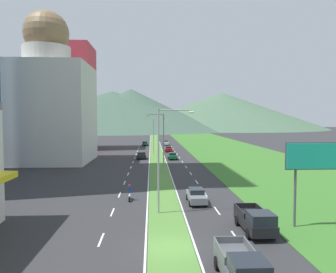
# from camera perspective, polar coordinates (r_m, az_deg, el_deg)

# --- Properties ---
(ground_plane) EXTENTS (600.00, 600.00, 0.00)m
(ground_plane) POSITION_cam_1_polar(r_m,az_deg,el_deg) (24.60, 0.44, -18.51)
(ground_plane) COLOR #2D2D30
(grass_median) EXTENTS (3.20, 240.00, 0.06)m
(grass_median) POSITION_cam_1_polar(r_m,az_deg,el_deg) (83.32, -1.95, -3.03)
(grass_median) COLOR #518438
(grass_median) RESTS_ON ground_plane
(grass_verge_right) EXTENTS (24.00, 240.00, 0.06)m
(grass_verge_right) POSITION_cam_1_polar(r_m,az_deg,el_deg) (86.15, 11.90, -2.89)
(grass_verge_right) COLOR #387028
(grass_verge_right) RESTS_ON ground_plane
(lane_dash_left_3) EXTENTS (0.16, 2.80, 0.01)m
(lane_dash_left_3) POSITION_cam_1_polar(r_m,az_deg,el_deg) (26.54, -11.37, -16.90)
(lane_dash_left_3) COLOR silver
(lane_dash_left_3) RESTS_ON ground_plane
(lane_dash_left_4) EXTENTS (0.16, 2.80, 0.01)m
(lane_dash_left_4) POSITION_cam_1_polar(r_m,az_deg,el_deg) (33.41, -9.48, -12.64)
(lane_dash_left_4) COLOR silver
(lane_dash_left_4) RESTS_ON ground_plane
(lane_dash_left_5) EXTENTS (0.16, 2.80, 0.01)m
(lane_dash_left_5) POSITION_cam_1_polar(r_m,az_deg,el_deg) (40.42, -8.28, -9.83)
(lane_dash_left_5) COLOR silver
(lane_dash_left_5) RESTS_ON ground_plane
(lane_dash_left_6) EXTENTS (0.16, 2.80, 0.01)m
(lane_dash_left_6) POSITION_cam_1_polar(r_m,az_deg,el_deg) (47.51, -7.45, -7.85)
(lane_dash_left_6) COLOR silver
(lane_dash_left_6) RESTS_ON ground_plane
(lane_dash_left_7) EXTENTS (0.16, 2.80, 0.01)m
(lane_dash_left_7) POSITION_cam_1_polar(r_m,az_deg,el_deg) (54.65, -6.84, -6.39)
(lane_dash_left_7) COLOR silver
(lane_dash_left_7) RESTS_ON ground_plane
(lane_dash_left_8) EXTENTS (0.16, 2.80, 0.01)m
(lane_dash_left_8) POSITION_cam_1_polar(r_m,az_deg,el_deg) (61.82, -6.37, -5.26)
(lane_dash_left_8) COLOR silver
(lane_dash_left_8) RESTS_ON ground_plane
(lane_dash_left_9) EXTENTS (0.16, 2.80, 0.01)m
(lane_dash_left_9) POSITION_cam_1_polar(r_m,az_deg,el_deg) (69.02, -6.01, -4.37)
(lane_dash_left_9) COLOR silver
(lane_dash_left_9) RESTS_ON ground_plane
(lane_dash_left_10) EXTENTS (0.16, 2.80, 0.01)m
(lane_dash_left_10) POSITION_cam_1_polar(r_m,az_deg,el_deg) (76.23, -5.71, -3.65)
(lane_dash_left_10) COLOR silver
(lane_dash_left_10) RESTS_ON ground_plane
(lane_dash_left_11) EXTENTS (0.16, 2.80, 0.01)m
(lane_dash_left_11) POSITION_cam_1_polar(r_m,az_deg,el_deg) (83.45, -5.46, -3.05)
(lane_dash_left_11) COLOR silver
(lane_dash_left_11) RESTS_ON ground_plane
(lane_dash_left_12) EXTENTS (0.16, 2.80, 0.01)m
(lane_dash_left_12) POSITION_cam_1_polar(r_m,az_deg,el_deg) (90.68, -5.26, -2.55)
(lane_dash_left_12) COLOR silver
(lane_dash_left_12) RESTS_ON ground_plane
(lane_dash_left_13) EXTENTS (0.16, 2.80, 0.01)m
(lane_dash_left_13) POSITION_cam_1_polar(r_m,az_deg,el_deg) (97.92, -5.08, -2.12)
(lane_dash_left_13) COLOR silver
(lane_dash_left_13) RESTS_ON ground_plane
(lane_dash_left_14) EXTENTS (0.16, 2.80, 0.01)m
(lane_dash_left_14) POSITION_cam_1_polar(r_m,az_deg,el_deg) (105.16, -4.93, -1.75)
(lane_dash_left_14) COLOR silver
(lane_dash_left_14) RESTS_ON ground_plane
(lane_dash_right_3) EXTENTS (0.16, 2.80, 0.01)m
(lane_dash_right_3) POSITION_cam_1_polar(r_m,az_deg,el_deg) (27.05, 11.52, -16.51)
(lane_dash_right_3) COLOR silver
(lane_dash_right_3) RESTS_ON ground_plane
(lane_dash_right_4) EXTENTS (0.16, 2.80, 0.01)m
(lane_dash_right_4) POSITION_cam_1_polar(r_m,az_deg,el_deg) (33.81, 8.38, -12.43)
(lane_dash_right_4) COLOR silver
(lane_dash_right_4) RESTS_ON ground_plane
(lane_dash_right_5) EXTENTS (0.16, 2.80, 0.01)m
(lane_dash_right_5) POSITION_cam_1_polar(r_m,az_deg,el_deg) (40.75, 6.36, -9.71)
(lane_dash_right_5) COLOR silver
(lane_dash_right_5) RESTS_ON ground_plane
(lane_dash_right_6) EXTENTS (0.16, 2.80, 0.01)m
(lane_dash_right_6) POSITION_cam_1_polar(r_m,az_deg,el_deg) (47.80, 4.95, -7.77)
(lane_dash_right_6) COLOR silver
(lane_dash_right_6) RESTS_ON ground_plane
(lane_dash_right_7) EXTENTS (0.16, 2.80, 0.01)m
(lane_dash_right_7) POSITION_cam_1_polar(r_m,az_deg,el_deg) (54.90, 3.91, -6.33)
(lane_dash_right_7) COLOR silver
(lane_dash_right_7) RESTS_ON ground_plane
(lane_dash_right_8) EXTENTS (0.16, 2.80, 0.01)m
(lane_dash_right_8) POSITION_cam_1_polar(r_m,az_deg,el_deg) (62.04, 3.11, -5.22)
(lane_dash_right_8) COLOR silver
(lane_dash_right_8) RESTS_ON ground_plane
(lane_dash_right_9) EXTENTS (0.16, 2.80, 0.01)m
(lane_dash_right_9) POSITION_cam_1_polar(r_m,az_deg,el_deg) (69.21, 2.48, -4.34)
(lane_dash_right_9) COLOR silver
(lane_dash_right_9) RESTS_ON ground_plane
(lane_dash_right_10) EXTENTS (0.16, 2.80, 0.01)m
(lane_dash_right_10) POSITION_cam_1_polar(r_m,az_deg,el_deg) (76.41, 1.97, -3.62)
(lane_dash_right_10) COLOR silver
(lane_dash_right_10) RESTS_ON ground_plane
(lane_dash_right_11) EXTENTS (0.16, 2.80, 0.01)m
(lane_dash_right_11) POSITION_cam_1_polar(r_m,az_deg,el_deg) (83.61, 1.55, -3.03)
(lane_dash_right_11) COLOR silver
(lane_dash_right_11) RESTS_ON ground_plane
(lane_dash_right_12) EXTENTS (0.16, 2.80, 0.01)m
(lane_dash_right_12) POSITION_cam_1_polar(r_m,az_deg,el_deg) (90.83, 1.19, -2.53)
(lane_dash_right_12) COLOR silver
(lane_dash_right_12) RESTS_ON ground_plane
(lane_dash_right_13) EXTENTS (0.16, 2.80, 0.01)m
(lane_dash_right_13) POSITION_cam_1_polar(r_m,az_deg,el_deg) (98.06, 0.89, -2.10)
(lane_dash_right_13) COLOR silver
(lane_dash_right_13) RESTS_ON ground_plane
(lane_dash_right_14) EXTENTS (0.16, 2.80, 0.01)m
(lane_dash_right_14) POSITION_cam_1_polar(r_m,az_deg,el_deg) (105.29, 0.63, -1.74)
(lane_dash_right_14) COLOR silver
(lane_dash_right_14) RESTS_ON ground_plane
(edge_line_median_left) EXTENTS (0.16, 240.00, 0.01)m
(edge_line_median_left) POSITION_cam_1_polar(r_m,az_deg,el_deg) (83.31, -3.16, -3.05)
(edge_line_median_left) COLOR silver
(edge_line_median_left) RESTS_ON ground_plane
(edge_line_median_right) EXTENTS (0.16, 240.00, 0.01)m
(edge_line_median_right) POSITION_cam_1_polar(r_m,az_deg,el_deg) (83.37, -0.75, -3.04)
(edge_line_median_right) COLOR silver
(edge_line_median_right) RESTS_ON ground_plane
(domed_building) EXTENTS (17.32, 17.32, 30.91)m
(domed_building) POSITION_cam_1_polar(r_m,az_deg,el_deg) (73.38, -19.89, 5.52)
(domed_building) COLOR silver
(domed_building) RESTS_ON ground_plane
(midrise_colored) EXTENTS (14.76, 14.76, 29.93)m
(midrise_colored) POSITION_cam_1_polar(r_m,az_deg,el_deg) (101.82, -16.88, 6.38)
(midrise_colored) COLOR #D83847
(midrise_colored) RESTS_ON ground_plane
(hill_far_left) EXTENTS (203.25, 203.25, 30.39)m
(hill_far_left) POSITION_cam_1_polar(r_m,az_deg,el_deg) (272.80, -9.51, 4.46)
(hill_far_left) COLOR #3D5647
(hill_far_left) RESTS_ON ground_plane
(hill_far_center) EXTENTS (132.63, 132.63, 32.02)m
(hill_far_center) POSITION_cam_1_polar(r_m,az_deg,el_deg) (267.52, -6.37, 4.68)
(hill_far_center) COLOR #3D5647
(hill_far_center) RESTS_ON ground_plane
(hill_far_right) EXTENTS (169.54, 169.54, 30.34)m
(hill_far_right) POSITION_cam_1_polar(r_m,az_deg,el_deg) (288.90, 9.21, 4.39)
(hill_far_right) COLOR #47664C
(hill_far_right) RESTS_ON ground_plane
(street_lamp_near) EXTENTS (3.50, 0.30, 9.99)m
(street_lamp_near) POSITION_cam_1_polar(r_m,az_deg,el_deg) (31.47, -0.96, -2.88)
(street_lamp_near) COLOR #99999E
(street_lamp_near) RESTS_ON ground_plane
(street_lamp_mid) EXTENTS (3.01, 0.30, 9.79)m
(street_lamp_mid) POSITION_cam_1_polar(r_m,az_deg,el_deg) (55.51, -1.08, -0.39)
(street_lamp_mid) COLOR #99999E
(street_lamp_mid) RESTS_ON ground_plane
(street_lamp_far) EXTENTS (3.51, 0.33, 8.89)m
(street_lamp_far) POSITION_cam_1_polar(r_m,az_deg,el_deg) (79.59, -2.18, 0.40)
(street_lamp_far) COLOR #99999E
(street_lamp_far) RESTS_ON ground_plane
(billboard_roadside) EXTENTS (5.45, 0.28, 7.11)m
(billboard_roadside) POSITION_cam_1_polar(r_m,az_deg,el_deg) (30.22, 24.25, -3.88)
(billboard_roadside) COLOR #4C4C51
(billboard_roadside) RESTS_ON ground_plane
(car_0) EXTENTS (1.89, 4.79, 1.56)m
(car_0) POSITION_cam_1_polar(r_m,az_deg,el_deg) (111.00, -0.38, -1.07)
(car_0) COLOR silver
(car_0) RESTS_ON ground_plane
(car_1) EXTENTS (1.92, 4.46, 1.44)m
(car_1) POSITION_cam_1_polar(r_m,az_deg,el_deg) (108.91, -3.94, -1.19)
(car_1) COLOR #0C5128
(car_1) RESTS_ON ground_plane
(car_2) EXTENTS (1.85, 4.42, 1.48)m
(car_2) POSITION_cam_1_polar(r_m,az_deg,el_deg) (89.36, 0.08, -2.13)
(car_2) COLOR maroon
(car_2) RESTS_ON ground_plane
(car_3) EXTENTS (1.90, 4.52, 1.52)m
(car_3) POSITION_cam_1_polar(r_m,az_deg,el_deg) (36.33, 4.89, -10.05)
(car_3) COLOR slate
(car_3) RESTS_ON ground_plane
(car_4) EXTENTS (1.87, 4.61, 1.45)m
(car_4) POSITION_cam_1_polar(r_m,az_deg,el_deg) (73.29, 0.75, -3.33)
(car_4) COLOR #0C5128
(car_4) RESTS_ON ground_plane
(car_5) EXTENTS (2.04, 4.01, 1.56)m
(car_5) POSITION_cam_1_polar(r_m,az_deg,el_deg) (74.13, -4.54, -3.23)
(car_5) COLOR black
(car_5) RESTS_ON ground_plane
(pickup_truck_0) EXTENTS (2.18, 5.40, 2.00)m
(pickup_truck_0) POSITION_cam_1_polar(r_m,az_deg,el_deg) (27.97, 14.76, -13.78)
(pickup_truck_0) COLOR black
(pickup_truck_0) RESTS_ON ground_plane
(pickup_truck_1) EXTENTS (2.18, 5.40, 2.00)m
(pickup_truck_1) POSITION_cam_1_polar(r_m,az_deg,el_deg) (19.82, 12.50, -21.07)
(pickup_truck_1) COLOR #515459
(pickup_truck_1) RESTS_ON ground_plane
(motorcycle_rider) EXTENTS (0.36, 2.00, 1.80)m
(motorcycle_rider) POSITION_cam_1_polar(r_m,az_deg,el_deg) (37.48, -6.59, -9.69)
(motorcycle_rider) COLOR black
(motorcycle_rider) RESTS_ON ground_plane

